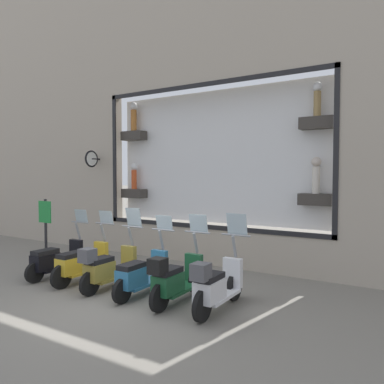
# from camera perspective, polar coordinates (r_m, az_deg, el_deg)

# --- Properties ---
(ground_plane) EXTENTS (120.00, 120.00, 0.00)m
(ground_plane) POSITION_cam_1_polar(r_m,az_deg,el_deg) (7.74, -10.69, -15.92)
(ground_plane) COLOR gray
(building_facade) EXTENTS (1.19, 36.00, 10.66)m
(building_facade) POSITION_cam_1_polar(r_m,az_deg,el_deg) (10.73, 2.80, 19.00)
(building_facade) COLOR #ADA08E
(building_facade) RESTS_ON ground_plane
(scooter_white_0) EXTENTS (1.81, 0.61, 1.70)m
(scooter_white_0) POSITION_cam_1_polar(r_m,az_deg,el_deg) (6.85, 3.66, -14.07)
(scooter_white_0) COLOR black
(scooter_white_0) RESTS_ON ground_plane
(scooter_green_1) EXTENTS (1.80, 0.60, 1.64)m
(scooter_green_1) POSITION_cam_1_polar(r_m,az_deg,el_deg) (7.28, -2.63, -13.15)
(scooter_green_1) COLOR black
(scooter_green_1) RESTS_ON ground_plane
(scooter_teal_2) EXTENTS (1.80, 0.61, 1.56)m
(scooter_teal_2) POSITION_cam_1_polar(r_m,az_deg,el_deg) (7.84, -7.83, -12.42)
(scooter_teal_2) COLOR black
(scooter_teal_2) RESTS_ON ground_plane
(scooter_olive_3) EXTENTS (1.80, 0.60, 1.69)m
(scooter_olive_3) POSITION_cam_1_polar(r_m,az_deg,el_deg) (8.36, -12.83, -11.17)
(scooter_olive_3) COLOR black
(scooter_olive_3) RESTS_ON ground_plane
(scooter_yellow_4) EXTENTS (1.81, 0.60, 1.58)m
(scooter_yellow_4) POSITION_cam_1_polar(r_m,az_deg,el_deg) (9.02, -16.60, -10.42)
(scooter_yellow_4) COLOR black
(scooter_yellow_4) RESTS_ON ground_plane
(scooter_black_5) EXTENTS (1.79, 0.61, 1.57)m
(scooter_black_5) POSITION_cam_1_polar(r_m,az_deg,el_deg) (9.68, -20.14, -9.68)
(scooter_black_5) COLOR black
(scooter_black_5) RESTS_ON ground_plane
(shop_sign_post) EXTENTS (0.36, 0.45, 1.84)m
(shop_sign_post) POSITION_cam_1_polar(r_m,az_deg,el_deg) (10.26, -21.42, -5.70)
(shop_sign_post) COLOR #232326
(shop_sign_post) RESTS_ON ground_plane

